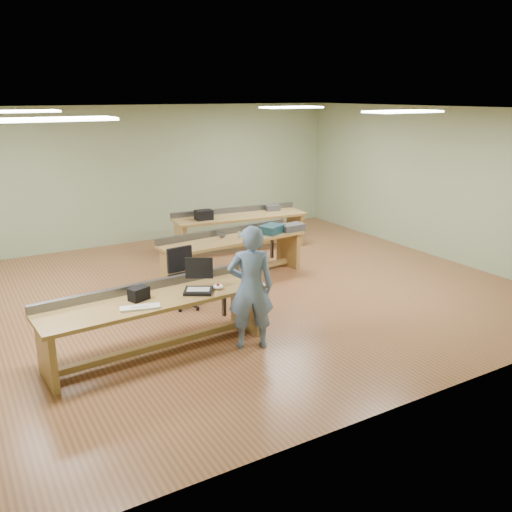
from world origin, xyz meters
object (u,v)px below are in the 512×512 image
Objects in this scene: workbench_back at (240,224)px; parts_bin_teal at (272,229)px; laptop_base at (198,291)px; camera_bag at (139,294)px; workbench_front at (155,312)px; workbench_mid at (232,248)px; person at (251,288)px; task_chair at (186,286)px; drinks_can at (239,235)px; parts_bin_grey at (292,227)px; mug at (222,235)px.

parts_bin_teal is (-0.22, -1.65, 0.27)m from workbench_back.
camera_bag reaches higher than laptop_base.
workbench_front and workbench_mid have the same top height.
workbench_front is 3.68m from parts_bin_teal.
person is at bearing -110.91° from workbench_back.
task_chair is 7.98× the size of drinks_can.
camera_bag reaches higher than workbench_mid.
workbench_mid is 1.58m from task_chair.
parts_bin_grey is (1.22, -0.11, 0.26)m from workbench_mid.
parts_bin_grey is at bearing -7.82° from mug.
camera_bag reaches higher than mug.
workbench_back is 1.68m from parts_bin_teal.
workbench_back is at bearing 51.98° from mug.
laptop_base is (-0.57, 0.37, -0.06)m from person.
workbench_mid is 23.79× the size of drinks_can.
workbench_back is 3.11× the size of task_chair.
workbench_mid is (2.26, 2.14, -0.00)m from workbench_front.
workbench_front is 3.11m from drinks_can.
workbench_back is at bearing 44.82° from workbench_front.
person reaches higher than workbench_mid.
person reaches higher than camera_bag.
drinks_can is (-0.92, -1.68, 0.25)m from workbench_back.
mug is (-0.94, 0.17, -0.03)m from parts_bin_teal.
drinks_can is (2.34, 2.03, 0.25)m from workbench_front.
drinks_can is at bearing -93.88° from person.
workbench_front is 25.43× the size of drinks_can.
mug is at bearing 147.27° from workbench_mid.
parts_bin_grey is 1.39m from mug.
person is 3.44m from parts_bin_grey.
parts_bin_grey reaches higher than mug.
workbench_front is at bearing -125.43° from workbench_back.
parts_bin_teal is 3.75× the size of mug.
workbench_back is at bearing 82.43° from parts_bin_teal.
drinks_can is (2.53, 2.01, -0.02)m from camera_bag.
drinks_can is at bearing 23.03° from task_chair.
camera_bag is 0.26× the size of task_chair.
parts_bin_teal is 3.64× the size of drinks_can.
task_chair is at bearing 105.21° from laptop_base.
workbench_back is 8.01× the size of laptop_base.
task_chair reaches higher than parts_bin_grey.
person is 1.83m from task_chair.
workbench_mid is at bearing 84.29° from laptop_base.
drinks_can is (1.38, 0.76, 0.47)m from task_chair.
workbench_front is at bearing -1.51° from person.
camera_bag is 0.54× the size of parts_bin_grey.
drinks_can is (0.09, -0.12, 0.26)m from workbench_mid.
parts_bin_grey reaches higher than workbench_mid.
task_chair is 2.06× the size of parts_bin_grey.
parts_bin_grey reaches higher than laptop_base.
workbench_back is 1.71m from parts_bin_grey.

